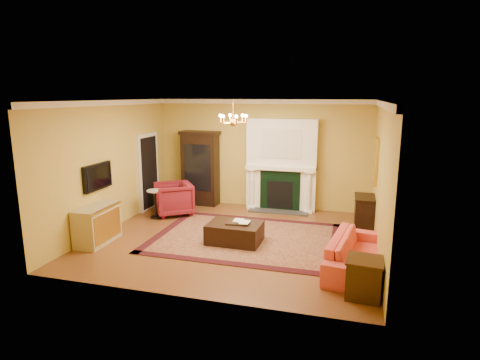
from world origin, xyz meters
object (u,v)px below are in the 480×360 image
at_px(wingback_armchair, 173,197).
at_px(leather_ottoman, 235,232).
at_px(end_table, 364,279).
at_px(console_table, 364,215).
at_px(china_cabinet, 200,170).
at_px(commode, 97,225).
at_px(coral_sofa, 356,248).
at_px(pedestal_table, 155,202).

xyz_separation_m(wingback_armchair, leather_ottoman, (2.15, -1.56, -0.25)).
height_order(end_table, console_table, console_table).
height_order(china_cabinet, commode, china_cabinet).
distance_m(china_cabinet, coral_sofa, 5.54).
relative_size(pedestal_table, commode, 0.68).
height_order(coral_sofa, leather_ottoman, coral_sofa).
xyz_separation_m(wingback_armchair, pedestal_table, (-0.31, -0.41, -0.04)).
height_order(china_cabinet, wingback_armchair, china_cabinet).
distance_m(wingback_armchair, leather_ottoman, 2.66).
xyz_separation_m(wingback_armchair, end_table, (4.76, -3.29, -0.17)).
bearing_deg(pedestal_table, commode, -100.91).
height_order(console_table, leather_ottoman, console_table).
height_order(wingback_armchair, pedestal_table, wingback_armchair).
bearing_deg(console_table, commode, -159.02).
relative_size(end_table, console_table, 0.73).
relative_size(coral_sofa, console_table, 2.54).
bearing_deg(commode, pedestal_table, 77.19).
bearing_deg(china_cabinet, end_table, -43.61).
relative_size(commode, end_table, 1.80).
relative_size(console_table, leather_ottoman, 0.73).
bearing_deg(china_cabinet, coral_sofa, -36.86).
height_order(coral_sofa, end_table, coral_sofa).
bearing_deg(console_table, china_cabinet, 162.81).
bearing_deg(coral_sofa, china_cabinet, 60.26).
xyz_separation_m(coral_sofa, leather_ottoman, (-2.49, 0.68, -0.18)).
xyz_separation_m(pedestal_table, console_table, (5.14, 0.29, -0.02)).
bearing_deg(leather_ottoman, console_table, 29.27).
bearing_deg(commode, console_table, 20.13).
height_order(china_cabinet, end_table, china_cabinet).
xyz_separation_m(commode, leather_ottoman, (2.83, 0.80, -0.18)).
relative_size(coral_sofa, end_table, 3.48).
bearing_deg(coral_sofa, pedestal_table, 78.40).
relative_size(wingback_armchair, leather_ottoman, 0.84).
xyz_separation_m(end_table, console_table, (0.06, 3.17, 0.11)).
distance_m(pedestal_table, leather_ottoman, 2.72).
relative_size(coral_sofa, leather_ottoman, 1.86).
relative_size(china_cabinet, commode, 1.87).
xyz_separation_m(wingback_armchair, console_table, (4.82, -0.12, -0.06)).
height_order(china_cabinet, coral_sofa, china_cabinet).
bearing_deg(console_table, coral_sofa, -96.15).
xyz_separation_m(pedestal_table, end_table, (5.08, -2.87, -0.13)).
distance_m(commode, leather_ottoman, 2.95).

